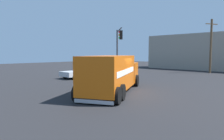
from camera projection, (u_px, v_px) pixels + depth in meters
ground_plane at (120, 93)px, 14.63m from camera, size 100.00×100.00×0.00m
delivery_truck at (112, 73)px, 14.53m from camera, size 5.90×8.38×2.69m
traffic_light_primary at (118, 45)px, 24.08m from camera, size 3.23×3.01×5.81m
pickup_silver at (83, 71)px, 23.87m from camera, size 2.31×5.23×1.38m
utility_pole at (211, 45)px, 29.03m from camera, size 1.09×2.02×7.76m
building_backdrop at (217, 52)px, 34.20m from camera, size 23.40×6.00×6.26m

